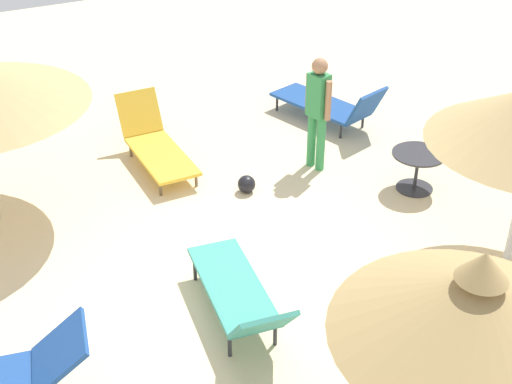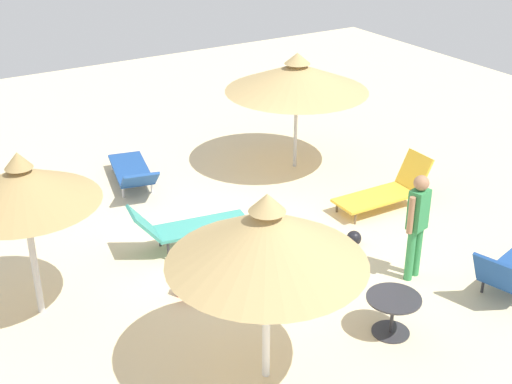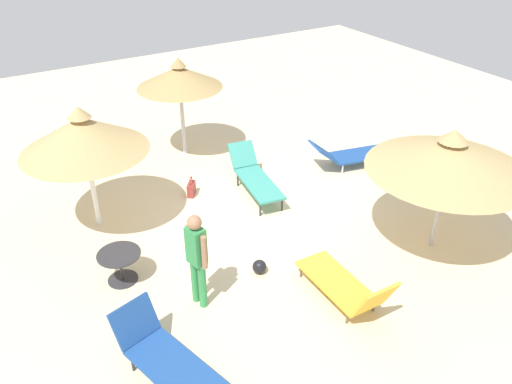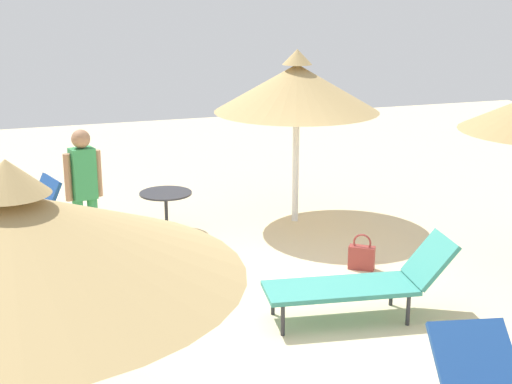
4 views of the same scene
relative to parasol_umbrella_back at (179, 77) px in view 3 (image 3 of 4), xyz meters
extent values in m
cube|color=beige|center=(-0.09, 3.30, -2.06)|extent=(24.00, 24.00, 0.10)
cylinder|color=#B2B2B7|center=(0.00, 0.00, -0.93)|extent=(0.10, 0.10, 2.17)
cone|color=tan|center=(0.00, 0.00, 0.00)|extent=(2.06, 2.06, 0.51)
cone|color=tan|center=(0.00, 0.00, 0.36)|extent=(0.37, 0.37, 0.22)
cylinder|color=#B2B2B7|center=(-2.42, 6.05, -1.00)|extent=(0.07, 0.07, 2.02)
cone|color=tan|center=(-2.42, 6.05, -0.08)|extent=(2.89, 2.89, 0.56)
cone|color=tan|center=(-2.42, 6.05, 0.30)|extent=(0.52, 0.52, 0.22)
cylinder|color=white|center=(2.84, 2.03, -0.98)|extent=(0.10, 0.10, 2.07)
cone|color=tan|center=(2.84, 2.03, -0.01)|extent=(2.40, 2.40, 0.68)
cone|color=tan|center=(2.84, 2.03, 0.43)|extent=(0.43, 0.43, 0.22)
cube|color=#1E478C|center=(3.04, 6.57, -1.73)|extent=(1.11, 1.85, 0.05)
cylinder|color=#2D2D33|center=(2.96, 5.79, -1.88)|extent=(0.04, 0.04, 0.26)
cylinder|color=#2D2D33|center=(3.50, 5.95, -1.88)|extent=(0.04, 0.04, 0.26)
cube|color=#1E478C|center=(3.30, 5.61, -1.44)|extent=(0.73, 0.47, 0.55)
cube|color=teal|center=(-0.48, 2.86, -1.65)|extent=(0.83, 1.66, 0.05)
cylinder|color=#2D2D33|center=(-0.63, 3.56, -1.85)|extent=(0.04, 0.04, 0.33)
cylinder|color=#2D2D33|center=(-0.13, 3.48, -1.85)|extent=(0.04, 0.04, 0.33)
cylinder|color=#2D2D33|center=(-0.83, 2.24, -1.85)|extent=(0.04, 0.04, 0.33)
cylinder|color=#2D2D33|center=(-0.34, 2.17, -1.85)|extent=(0.04, 0.04, 0.33)
cube|color=teal|center=(-0.63, 1.89, -1.40)|extent=(0.65, 0.50, 0.49)
cube|color=#1E478C|center=(-3.50, 2.82, -1.75)|extent=(1.74, 1.00, 0.05)
cylinder|color=silver|center=(-4.24, 2.69, -1.89)|extent=(0.04, 0.04, 0.24)
cylinder|color=silver|center=(-4.12, 3.24, -1.89)|extent=(0.04, 0.04, 0.24)
cylinder|color=silver|center=(-2.89, 2.40, -1.89)|extent=(0.04, 0.04, 0.24)
cylinder|color=silver|center=(-2.77, 2.95, -1.89)|extent=(0.04, 0.04, 0.24)
cube|color=#1E478C|center=(-2.45, 2.59, -1.51)|extent=(0.69, 0.77, 0.46)
cube|color=gold|center=(0.01, 6.17, -1.77)|extent=(0.68, 1.55, 0.05)
cylinder|color=brown|center=(0.27, 5.52, -1.90)|extent=(0.04, 0.04, 0.22)
cylinder|color=brown|center=(-0.28, 5.53, -1.90)|extent=(0.04, 0.04, 0.22)
cylinder|color=brown|center=(0.29, 6.81, -1.90)|extent=(0.04, 0.04, 0.22)
cylinder|color=brown|center=(-0.25, 6.82, -1.90)|extent=(0.04, 0.04, 0.22)
cube|color=gold|center=(0.02, 7.08, -1.43)|extent=(0.65, 0.35, 0.64)
cylinder|color=#338C4C|center=(2.10, 5.09, -1.59)|extent=(0.13, 0.13, 0.86)
cylinder|color=#338C4C|center=(2.06, 5.27, -1.59)|extent=(0.13, 0.13, 0.86)
cube|color=#338C4C|center=(2.08, 5.18, -0.84)|extent=(0.28, 0.33, 0.64)
sphere|color=#A57554|center=(2.08, 5.18, -0.40)|extent=(0.23, 0.23, 0.23)
cylinder|color=#A57554|center=(2.12, 4.99, -0.86)|extent=(0.09, 0.09, 0.59)
cylinder|color=#A57554|center=(2.03, 5.37, -0.86)|extent=(0.09, 0.09, 0.59)
cube|color=maroon|center=(0.74, 1.98, -1.86)|extent=(0.30, 0.34, 0.30)
torus|color=maroon|center=(0.74, 1.98, -1.67)|extent=(0.16, 0.20, 0.23)
cylinder|color=#2D2D33|center=(2.99, 3.97, -1.45)|extent=(0.75, 0.75, 0.02)
cylinder|color=#2D2D33|center=(2.99, 3.97, -1.74)|extent=(0.05, 0.05, 0.55)
cylinder|color=#2D2D33|center=(2.99, 3.97, -2.00)|extent=(0.52, 0.52, 0.02)
sphere|color=black|center=(0.83, 5.03, -1.89)|extent=(0.25, 0.25, 0.25)
camera|label=1|loc=(-3.14, -2.59, 3.25)|focal=49.64mm
camera|label=2|loc=(8.76, -1.72, 3.96)|focal=49.41mm
camera|label=3|loc=(4.59, 11.15, 4.01)|focal=36.26mm
camera|label=4|loc=(-6.93, 6.01, 1.41)|focal=51.46mm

